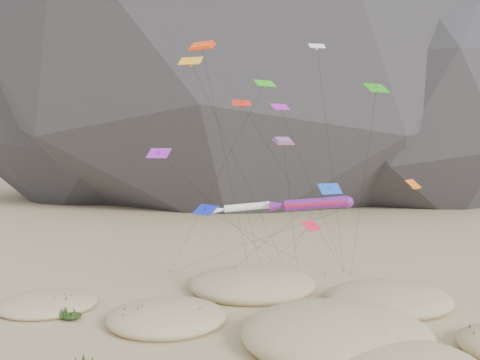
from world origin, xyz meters
name	(u,v)px	position (x,y,z in m)	size (l,w,h in m)	color
ground	(285,358)	(0.00, 0.00, 0.00)	(500.00, 500.00, 0.00)	#CCB789
dunes	(279,330)	(0.05, 3.88, 0.72)	(52.15, 38.80, 4.15)	#CCB789
dune_grass	(286,330)	(0.62, 3.47, 0.87)	(40.14, 30.72, 1.56)	black
kite_stakes	(271,274)	(1.69, 23.88, 0.15)	(24.08, 6.94, 0.30)	#3F2D1E
rainbow_tube_kite	(313,204)	(4.31, 10.43, 11.07)	(8.20, 17.88, 12.01)	red
white_tube_kite	(244,207)	(-2.55, 12.22, 10.52)	(6.43, 12.94, 11.14)	silver
orange_parafoil	(202,49)	(-6.83, 14.92, 27.20)	(7.44, 11.95, 28.03)	#FB440D
multi_parafoil	(284,143)	(1.79, 13.60, 17.22)	(4.93, 12.36, 17.86)	red
delta_kites	(284,139)	(1.59, 11.99, 17.56)	(28.75, 20.87, 28.44)	red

